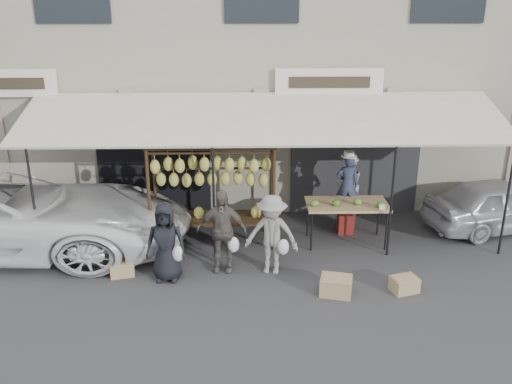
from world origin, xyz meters
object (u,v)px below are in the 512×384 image
(vendor_right, at_px, (349,185))
(customer_mid, at_px, (222,231))
(crate_near_b, at_px, (404,284))
(crate_far, at_px, (122,268))
(produce_table, at_px, (347,205))
(sedan, at_px, (501,204))
(vendor_left, at_px, (347,185))
(customer_left, at_px, (166,242))
(customer_right, at_px, (272,235))
(crate_near_a, at_px, (336,286))
(banana_rack, at_px, (212,173))

(vendor_right, height_order, customer_mid, vendor_right)
(crate_near_b, distance_m, crate_far, 5.25)
(produce_table, bearing_deg, sedan, 10.86)
(vendor_left, distance_m, customer_mid, 3.16)
(crate_near_b, xyz_separation_m, sedan, (2.86, 2.72, 0.44))
(customer_left, bearing_deg, customer_right, 10.11)
(vendor_right, relative_size, customer_right, 0.78)
(produce_table, distance_m, customer_right, 2.06)
(vendor_left, distance_m, customer_left, 4.21)
(customer_mid, relative_size, sedan, 0.48)
(vendor_left, height_order, crate_far, vendor_left)
(customer_right, height_order, crate_near_a, customer_right)
(crate_near_a, height_order, sedan, sedan)
(customer_right, relative_size, crate_far, 3.54)
(crate_near_b, bearing_deg, sedan, 43.58)
(produce_table, xyz_separation_m, crate_near_a, (-0.52, -2.10, -0.70))
(customer_right, xyz_separation_m, crate_far, (-2.84, -0.05, -0.65))
(customer_right, height_order, crate_near_b, customer_right)
(crate_near_a, distance_m, crate_near_b, 1.25)
(banana_rack, xyz_separation_m, produce_table, (2.80, -0.07, -0.71))
(customer_mid, distance_m, crate_near_a, 2.36)
(customer_right, height_order, sedan, customer_right)
(crate_near_a, distance_m, sedan, 4.98)
(vendor_right, bearing_deg, sedan, 170.43)
(customer_right, xyz_separation_m, sedan, (5.21, 1.94, -0.20))
(customer_left, bearing_deg, customer_mid, 22.51)
(customer_left, xyz_separation_m, crate_far, (-0.88, 0.18, -0.62))
(customer_right, distance_m, crate_near_b, 2.56)
(vendor_right, relative_size, sedan, 0.36)
(sedan, bearing_deg, produce_table, 87.42)
(customer_left, xyz_separation_m, crate_near_b, (4.31, -0.55, -0.61))
(customer_mid, bearing_deg, customer_right, -1.35)
(banana_rack, bearing_deg, crate_near_b, -30.79)
(customer_mid, height_order, sedan, customer_mid)
(vendor_right, relative_size, crate_near_a, 2.22)
(banana_rack, relative_size, sedan, 0.76)
(crate_near_a, bearing_deg, customer_left, 168.51)
(produce_table, height_order, crate_near_b, produce_table)
(vendor_right, xyz_separation_m, customer_mid, (-2.76, -1.94, -0.22))
(customer_left, relative_size, customer_mid, 0.92)
(banana_rack, height_order, crate_near_b, banana_rack)
(produce_table, distance_m, vendor_left, 0.61)
(vendor_left, xyz_separation_m, vendor_right, (0.10, 0.27, -0.10))
(banana_rack, height_order, vendor_left, banana_rack)
(customer_mid, height_order, crate_near_a, customer_mid)
(crate_far, bearing_deg, crate_near_b, -7.97)
(customer_mid, bearing_deg, crate_near_b, -9.35)
(customer_left, relative_size, sedan, 0.44)
(produce_table, bearing_deg, crate_near_b, -70.43)
(vendor_right, height_order, crate_near_b, vendor_right)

